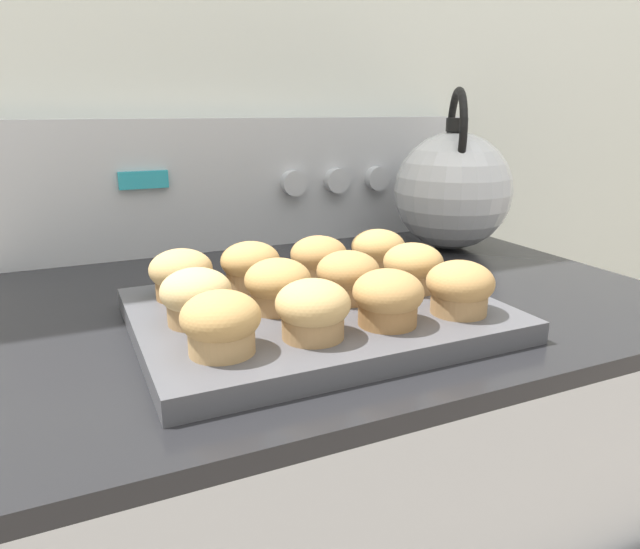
% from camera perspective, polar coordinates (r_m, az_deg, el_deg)
% --- Properties ---
extents(wall_back, '(8.00, 0.05, 2.40)m').
position_cam_1_polar(wall_back, '(0.99, -8.19, 20.20)').
color(wall_back, silver).
rests_on(wall_back, ground_plane).
extents(control_panel, '(0.78, 0.07, 0.20)m').
position_cam_1_polar(control_panel, '(0.95, -6.67, 9.14)').
color(control_panel, '#B7BABF').
rests_on(control_panel, stove_range).
extents(muffin_pan, '(0.36, 0.28, 0.02)m').
position_cam_1_polar(muffin_pan, '(0.60, -0.48, -3.99)').
color(muffin_pan, '#4C4C51').
rests_on(muffin_pan, stove_range).
extents(muffin_r0_c0, '(0.07, 0.07, 0.05)m').
position_cam_1_polar(muffin_r0_c0, '(0.48, -9.88, -4.80)').
color(muffin_r0_c0, tan).
rests_on(muffin_r0_c0, muffin_pan).
extents(muffin_r0_c1, '(0.07, 0.07, 0.05)m').
position_cam_1_polar(muffin_r0_c1, '(0.50, -0.71, -3.52)').
color(muffin_r0_c1, '#A37A4C').
rests_on(muffin_r0_c1, muffin_pan).
extents(muffin_r0_c2, '(0.07, 0.07, 0.05)m').
position_cam_1_polar(muffin_r0_c2, '(0.53, 6.82, -2.33)').
color(muffin_r0_c2, olive).
rests_on(muffin_r0_c2, muffin_pan).
extents(muffin_r0_c3, '(0.07, 0.07, 0.05)m').
position_cam_1_polar(muffin_r0_c3, '(0.58, 13.81, -1.29)').
color(muffin_r0_c3, '#A37A4C').
rests_on(muffin_r0_c3, muffin_pan).
extents(muffin_r1_c0, '(0.07, 0.07, 0.05)m').
position_cam_1_polar(muffin_r1_c0, '(0.55, -12.28, -2.16)').
color(muffin_r1_c0, '#A37A4C').
rests_on(muffin_r1_c0, muffin_pan).
extents(muffin_r1_c1, '(0.07, 0.07, 0.05)m').
position_cam_1_polar(muffin_r1_c1, '(0.57, -4.22, -1.06)').
color(muffin_r1_c1, '#A37A4C').
rests_on(muffin_r1_c1, muffin_pan).
extents(muffin_r1_c2, '(0.07, 0.07, 0.05)m').
position_cam_1_polar(muffin_r1_c2, '(0.60, 2.83, -0.16)').
color(muffin_r1_c2, '#A37A4C').
rests_on(muffin_r1_c2, muffin_pan).
extents(muffin_r1_c3, '(0.07, 0.07, 0.05)m').
position_cam_1_polar(muffin_r1_c3, '(0.64, 9.29, 0.74)').
color(muffin_r1_c3, '#A37A4C').
rests_on(muffin_r1_c3, muffin_pan).
extents(muffin_r2_c0, '(0.07, 0.07, 0.05)m').
position_cam_1_polar(muffin_r2_c0, '(0.62, -13.71, 0.05)').
color(muffin_r2_c0, olive).
rests_on(muffin_r2_c0, muffin_pan).
extents(muffin_r2_c1, '(0.07, 0.07, 0.05)m').
position_cam_1_polar(muffin_r2_c1, '(0.65, -6.97, 0.93)').
color(muffin_r2_c1, '#A37A4C').
rests_on(muffin_r2_c1, muffin_pan).
extents(muffin_r2_c2, '(0.07, 0.07, 0.05)m').
position_cam_1_polar(muffin_r2_c2, '(0.67, -0.13, 1.60)').
color(muffin_r2_c2, tan).
rests_on(muffin_r2_c2, muffin_pan).
extents(muffin_r2_c3, '(0.07, 0.07, 0.05)m').
position_cam_1_polar(muffin_r2_c3, '(0.71, 5.83, 2.36)').
color(muffin_r2_c3, '#A37A4C').
rests_on(muffin_r2_c3, muffin_pan).
extents(tea_kettle, '(0.18, 0.21, 0.25)m').
position_cam_1_polar(tea_kettle, '(0.93, 13.12, 8.36)').
color(tea_kettle, silver).
rests_on(tea_kettle, stove_range).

